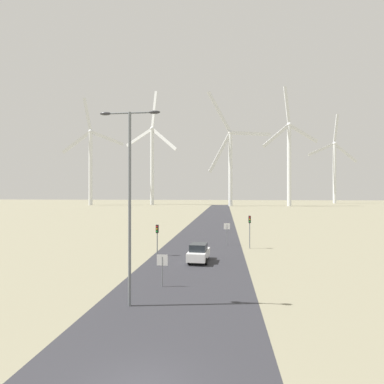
{
  "coord_description": "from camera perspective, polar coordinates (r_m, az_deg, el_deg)",
  "views": [
    {
      "loc": [
        2.93,
        -9.79,
        6.83
      ],
      "look_at": [
        0.0,
        16.61,
        6.95
      ],
      "focal_mm": 28.0,
      "sensor_mm": 36.0,
      "label": 1
    }
  ],
  "objects": [
    {
      "name": "road_surface",
      "position": [
        58.26,
        3.43,
        -6.99
      ],
      "size": [
        10.0,
        240.0,
        0.01
      ],
      "color": "#2D2D33",
      "rests_on": "ground"
    },
    {
      "name": "wind_turbine_left",
      "position": [
        183.68,
        -7.61,
        6.62
      ],
      "size": [
        35.75,
        17.59,
        68.31
      ],
      "color": "silver",
      "rests_on": "ground"
    },
    {
      "name": "car_approaching",
      "position": [
        30.44,
        1.28,
        -11.47
      ],
      "size": [
        2.08,
        4.22,
        1.83
      ],
      "color": "white",
      "rests_on": "ground"
    },
    {
      "name": "wind_turbine_far_left",
      "position": [
        185.49,
        -18.76,
        5.95
      ],
      "size": [
        32.18,
        13.83,
        62.63
      ],
      "color": "silver",
      "rests_on": "ground"
    },
    {
      "name": "stop_sign_near",
      "position": [
        22.62,
        -5.68,
        -13.53
      ],
      "size": [
        0.81,
        0.07,
        2.35
      ],
      "color": "slate",
      "rests_on": "ground"
    },
    {
      "name": "traffic_light_post_near_right",
      "position": [
        37.95,
        10.93,
        -6.09
      ],
      "size": [
        0.28,
        0.34,
        4.06
      ],
      "color": "slate",
      "rests_on": "ground"
    },
    {
      "name": "traffic_light_post_near_left",
      "position": [
        33.22,
        -6.65,
        -7.76
      ],
      "size": [
        0.28,
        0.34,
        3.4
      ],
      "color": "slate",
      "rests_on": "ground"
    },
    {
      "name": "streetlamp",
      "position": [
        18.55,
        -11.79,
        1.15
      ],
      "size": [
        3.77,
        0.32,
        11.82
      ],
      "color": "slate",
      "rests_on": "ground"
    },
    {
      "name": "wind_turbine_center",
      "position": [
        164.83,
        7.33,
        6.38
      ],
      "size": [
        35.35,
        15.28,
        61.42
      ],
      "color": "silver",
      "rests_on": "ground"
    },
    {
      "name": "stop_sign_far",
      "position": [
        39.92,
        6.66,
        -7.16
      ],
      "size": [
        0.81,
        0.07,
        2.91
      ],
      "color": "slate",
      "rests_on": "ground"
    },
    {
      "name": "wind_turbine_far_right",
      "position": [
        228.71,
        25.5,
        4.56
      ],
      "size": [
        35.35,
        8.48,
        61.53
      ],
      "color": "silver",
      "rests_on": "ground"
    },
    {
      "name": "wind_turbine_right",
      "position": [
        169.52,
        18.02,
        6.68
      ],
      "size": [
        32.28,
        16.87,
        64.0
      ],
      "color": "silver",
      "rests_on": "ground"
    }
  ]
}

